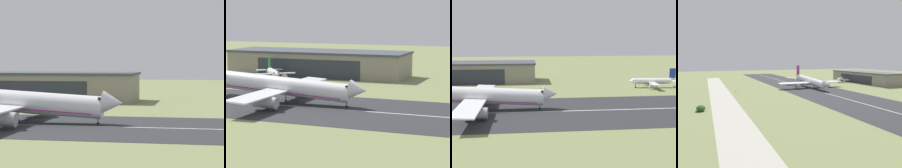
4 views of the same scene
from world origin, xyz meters
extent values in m
plane|color=#7A8451|center=(0.00, 51.26, 0.00)|extent=(670.67, 670.67, 0.00)
cube|color=#2B2D30|center=(0.00, 102.53, 0.03)|extent=(430.67, 44.91, 0.06)
cube|color=silver|center=(0.00, 102.53, 0.07)|extent=(387.61, 0.70, 0.01)
cube|color=#B2AD9E|center=(0.00, 34.96, 0.03)|extent=(323.00, 13.69, 0.05)
cube|color=gray|center=(-51.25, 175.65, 5.00)|extent=(78.70, 23.34, 10.00)
cube|color=#424751|center=(-51.25, 175.65, 10.45)|extent=(79.70, 24.34, 0.90)
cube|color=#2D333D|center=(-51.25, 163.93, 4.00)|extent=(47.22, 0.12, 8.00)
cylinder|color=white|center=(-33.58, 106.21, 5.45)|extent=(46.74, 5.84, 8.14)
cone|color=white|center=(-7.87, 106.40, 5.45)|extent=(5.30, 5.54, 5.78)
cone|color=white|center=(-60.11, 106.02, 6.44)|extent=(6.91, 5.01, 5.32)
cube|color=black|center=(-10.60, 106.38, 6.55)|extent=(1.16, 4.69, 0.50)
cube|color=#991E7A|center=(-33.58, 106.21, 3.94)|extent=(41.80, 5.53, 2.58)
cube|color=white|center=(-32.54, 91.21, 4.49)|extent=(7.15, 24.56, 0.80)
cylinder|color=#A8A8B2|center=(-31.16, 93.18, 2.53)|extent=(7.37, 3.47, 3.82)
cube|color=white|center=(-32.76, 121.23, 4.49)|extent=(7.15, 24.56, 0.80)
cylinder|color=#A8A8B2|center=(-31.35, 119.27, 2.53)|extent=(7.37, 3.47, 3.82)
cube|color=#991E7A|center=(-59.12, 106.03, 12.88)|extent=(5.99, 0.32, 9.36)
cube|color=white|center=(-59.47, 99.06, 6.28)|extent=(5.30, 8.46, 0.24)
cube|color=white|center=(-59.57, 112.99, 6.28)|extent=(5.30, 8.46, 0.24)
cylinder|color=black|center=(-11.55, 106.37, 1.35)|extent=(0.24, 0.24, 2.70)
cylinder|color=black|center=(-11.55, 106.37, 0.22)|extent=(0.84, 0.84, 0.44)
cylinder|color=black|center=(-33.13, 102.91, 1.35)|extent=(0.24, 0.24, 2.70)
cylinder|color=black|center=(-33.13, 102.91, 0.22)|extent=(0.84, 0.84, 0.44)
cylinder|color=black|center=(-33.17, 109.52, 1.35)|extent=(0.24, 0.24, 2.70)
cylinder|color=black|center=(-33.17, 109.52, 0.22)|extent=(0.84, 0.84, 0.44)
cylinder|color=white|center=(-62.14, 154.21, 3.07)|extent=(9.54, 10.25, 2.73)
cone|color=white|center=(-57.57, 149.07, 3.07)|extent=(3.68, 3.65, 2.73)
cone|color=white|center=(-66.98, 159.65, 3.56)|extent=(4.02, 4.09, 2.46)
cube|color=black|center=(-58.47, 150.08, 3.61)|extent=(2.47, 2.37, 0.44)
cube|color=#1E7238|center=(-62.14, 154.21, 2.32)|extent=(8.69, 9.31, 0.20)
cube|color=white|center=(-65.94, 150.52, 2.59)|extent=(7.22, 6.74, 0.40)
cylinder|color=#A8A8B2|center=(-65.20, 150.63, 1.49)|extent=(3.63, 3.78, 1.69)
cube|color=white|center=(-58.03, 157.55, 2.59)|extent=(7.22, 6.74, 0.40)
cylinder|color=#A8A8B2|center=(-58.23, 156.83, 1.49)|extent=(3.63, 3.78, 1.69)
cube|color=#1E7238|center=(-66.65, 159.28, 6.76)|extent=(2.18, 2.41, 4.65)
cube|color=white|center=(-69.50, 157.28, 3.48)|extent=(4.85, 4.72, 0.24)
cube|color=white|center=(-64.33, 161.88, 3.48)|extent=(4.85, 4.72, 0.24)
cylinder|color=black|center=(-59.19, 150.89, 0.85)|extent=(0.24, 0.24, 1.70)
cylinder|color=black|center=(-59.19, 150.89, 0.22)|extent=(0.84, 0.84, 0.44)
cylinder|color=black|center=(-63.55, 153.32, 0.85)|extent=(0.24, 0.24, 1.70)
cylinder|color=black|center=(-63.55, 153.32, 0.22)|extent=(0.84, 0.84, 0.44)
cylinder|color=black|center=(-61.09, 155.50, 0.85)|extent=(0.24, 0.24, 1.70)
cylinder|color=black|center=(-61.09, 155.50, 0.22)|extent=(0.84, 0.84, 0.44)
ellipsoid|color=#285628|center=(21.46, 23.82, 1.15)|extent=(3.34, 2.74, 2.31)
ellipsoid|color=#285628|center=(20.44, 23.49, 1.21)|extent=(4.02, 3.29, 2.42)
ellipsoid|color=#285628|center=(22.05, 23.66, 1.32)|extent=(4.72, 3.88, 2.64)
cylinder|color=#4C4C51|center=(-29.72, 45.66, 0.61)|extent=(0.10, 0.10, 1.22)
cylinder|color=#4C4C51|center=(-28.49, 45.66, 0.61)|extent=(0.10, 0.10, 1.22)
cube|color=black|center=(-29.11, 45.66, 1.47)|extent=(1.75, 0.12, 0.49)
cube|color=yellow|center=(-29.11, 45.60, 1.47)|extent=(1.33, 0.02, 0.29)
camera|label=1|loc=(14.96, -19.34, 16.06)|focal=85.00mm
camera|label=2|loc=(42.88, -36.67, 28.19)|focal=85.00mm
camera|label=3|loc=(-15.08, 0.63, 25.24)|focal=50.00mm
camera|label=4|loc=(125.53, 26.11, 22.96)|focal=35.00mm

